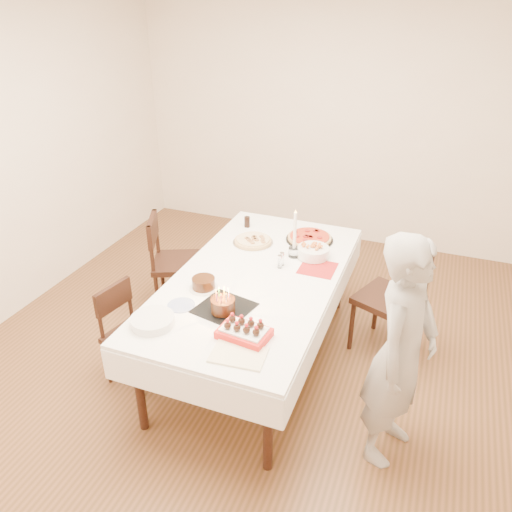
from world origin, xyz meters
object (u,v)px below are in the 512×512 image
(dining_table, at_px, (256,319))
(chair_left_dessert, at_px, (134,336))
(pizza_white, at_px, (253,241))
(pasta_bowl, at_px, (313,252))
(chair_right_savory, at_px, (388,299))
(birthday_cake, at_px, (223,301))
(pizza_pepperoni, at_px, (309,238))
(cola_glass, at_px, (247,222))
(person, at_px, (401,353))
(chair_left_savory, at_px, (178,263))
(taper_candle, at_px, (295,234))
(layer_cake, at_px, (204,283))
(strawberry_box, at_px, (244,332))

(dining_table, xyz_separation_m, chair_left_dessert, (-0.74, -0.53, 0.01))
(dining_table, distance_m, pizza_white, 0.67)
(pizza_white, height_order, pasta_bowl, pasta_bowl)
(chair_right_savory, height_order, birthday_cake, chair_right_savory)
(pizza_pepperoni, distance_m, birthday_cake, 1.24)
(dining_table, bearing_deg, chair_right_savory, 28.01)
(cola_glass, bearing_deg, person, -40.96)
(chair_left_savory, xyz_separation_m, birthday_cake, (0.88, -0.95, 0.39))
(pizza_white, distance_m, birthday_cake, 1.01)
(dining_table, distance_m, taper_candle, 0.72)
(dining_table, bearing_deg, cola_glass, 116.35)
(person, relative_size, birthday_cake, 9.47)
(chair_left_dessert, relative_size, birthday_cake, 4.82)
(taper_candle, distance_m, birthday_cake, 0.93)
(person, distance_m, cola_glass, 1.96)
(cola_glass, bearing_deg, chair_left_savory, -148.40)
(taper_candle, xyz_separation_m, cola_glass, (-0.55, 0.38, -0.15))
(chair_left_dessert, relative_size, person, 0.51)
(layer_cake, bearing_deg, chair_left_dessert, -151.75)
(pasta_bowl, xyz_separation_m, taper_candle, (-0.14, -0.04, 0.15))
(pasta_bowl, bearing_deg, chair_right_savory, 4.82)
(person, distance_m, pizza_pepperoni, 1.51)
(dining_table, distance_m, chair_left_dessert, 0.91)
(person, bearing_deg, taper_candle, 61.52)
(cola_glass, bearing_deg, chair_right_savory, -12.40)
(layer_cake, bearing_deg, strawberry_box, -40.60)
(layer_cake, bearing_deg, person, -9.21)
(person, xyz_separation_m, taper_candle, (-0.93, 0.91, 0.19))
(taper_candle, bearing_deg, cola_glass, 145.54)
(chair_left_savory, xyz_separation_m, layer_cake, (0.64, -0.73, 0.34))
(layer_cake, relative_size, strawberry_box, 0.67)
(pasta_bowl, bearing_deg, pizza_pepperoni, 111.03)
(layer_cake, xyz_separation_m, birthday_cake, (0.25, -0.22, 0.05))
(person, bearing_deg, layer_cake, 96.59)
(chair_left_dessert, distance_m, pizza_pepperoni, 1.61)
(pizza_white, height_order, strawberry_box, strawberry_box)
(pizza_white, xyz_separation_m, pizza_pepperoni, (0.42, 0.22, 0.00))
(chair_left_dessert, distance_m, pizza_white, 1.21)
(dining_table, height_order, taper_candle, taper_candle)
(chair_left_savory, bearing_deg, cola_glass, -172.19)
(chair_left_dessert, xyz_separation_m, birthday_cake, (0.70, 0.03, 0.46))
(dining_table, height_order, pizza_white, pizza_white)
(chair_left_dessert, xyz_separation_m, strawberry_box, (0.93, -0.16, 0.40))
(layer_cake, xyz_separation_m, strawberry_box, (0.47, -0.40, -0.00))
(chair_left_dessert, bearing_deg, taper_candle, -123.32)
(taper_candle, bearing_deg, pasta_bowl, 14.92)
(chair_left_savory, xyz_separation_m, taper_candle, (1.08, -0.05, 0.50))
(pizza_white, relative_size, cola_glass, 3.53)
(dining_table, height_order, cola_glass, cola_glass)
(pizza_white, xyz_separation_m, birthday_cake, (0.18, -0.99, 0.07))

